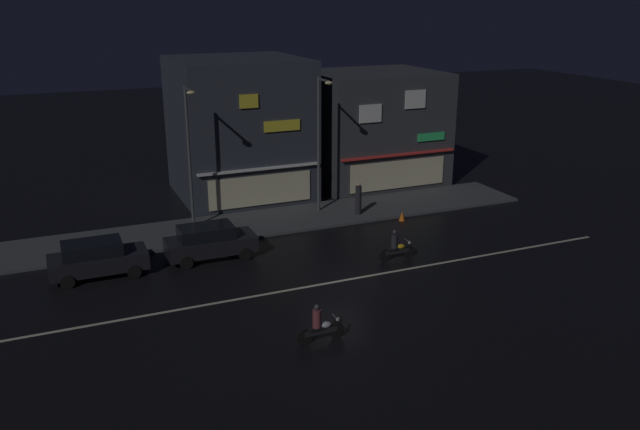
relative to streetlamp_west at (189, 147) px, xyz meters
name	(u,v)px	position (x,y,z in m)	size (l,w,h in m)	color
ground_plane	(338,281)	(4.37, -9.24, -4.61)	(140.00, 140.00, 0.00)	black
lane_divider_stripe	(338,281)	(4.37, -9.24, -4.60)	(29.18, 0.16, 0.01)	beige
sidewalk_far	(273,221)	(4.37, -0.41, -4.54)	(30.71, 4.32, 0.14)	#424447
storefront_left_block	(239,128)	(4.37, 5.74, -0.33)	(7.79, 8.13, 8.57)	#2D333D
storefront_center_block	(373,127)	(13.59, 5.32, -0.91)	(8.42, 7.31, 7.41)	#383A3F
streetlamp_west	(189,147)	(0.00, 0.00, 0.00)	(0.44, 1.64, 7.63)	#47494C
streetlamp_mid	(320,135)	(7.42, -0.01, 0.06)	(0.44, 1.64, 7.75)	#47494C
pedestrian_on_sidewalk	(358,199)	(9.25, -1.35, -3.59)	(0.36, 0.36, 1.89)	#232328
parked_car_near_kerb	(210,241)	(-0.20, -4.27, -3.74)	(4.30, 1.98, 1.67)	black
parked_car_trailing	(97,258)	(-5.42, -4.39, -3.74)	(4.30, 1.98, 1.67)	black
motorcycle_lead	(319,326)	(1.50, -13.83, -3.97)	(1.90, 0.60, 1.52)	black
motorcycle_following	(396,247)	(8.02, -7.94, -3.97)	(1.90, 0.60, 1.52)	black
traffic_cone	(402,216)	(11.21, -3.00, -4.33)	(0.36, 0.36, 0.55)	orange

